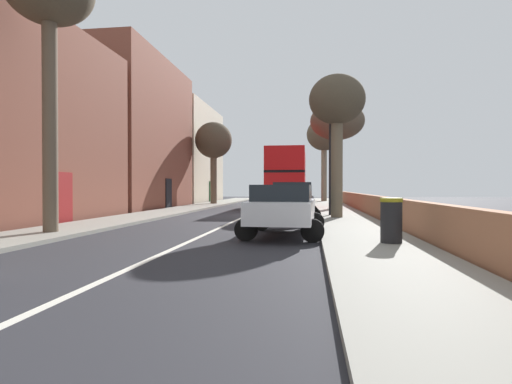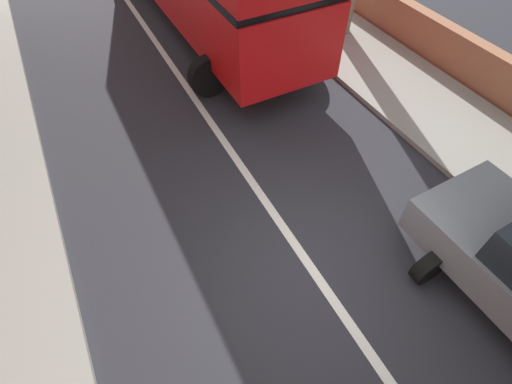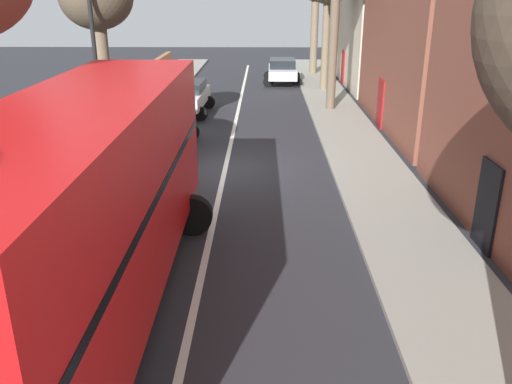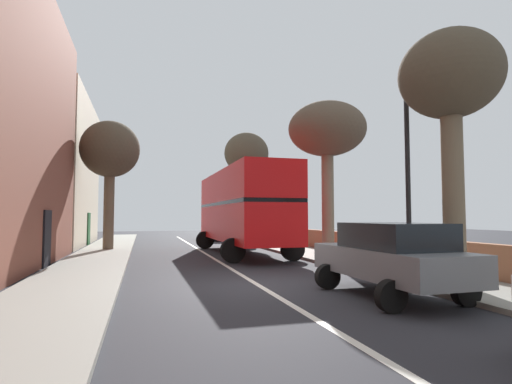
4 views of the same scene
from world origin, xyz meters
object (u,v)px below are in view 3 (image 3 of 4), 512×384
(double_decker_bus, at_px, (87,199))
(parked_car_grey_right_3, at_px, (163,124))
(parked_car_white_right_2, at_px, (186,95))
(parked_car_white_left_0, at_px, (282,70))
(lamppost_right, at_px, (95,52))
(litter_bin_right, at_px, (139,93))
(street_tree_right_3, at_px, (97,4))

(double_decker_bus, xyz_separation_m, parked_car_grey_right_3, (0.80, -11.31, -1.39))
(parked_car_grey_right_3, bearing_deg, double_decker_bus, 94.05)
(parked_car_white_right_2, relative_size, parked_car_grey_right_3, 1.03)
(parked_car_white_left_0, bearing_deg, lamppost_right, 68.40)
(double_decker_bus, bearing_deg, litter_bin_right, -79.55)
(double_decker_bus, relative_size, parked_car_grey_right_3, 2.47)
(parked_car_grey_right_3, bearing_deg, litter_bin_right, -71.18)
(double_decker_bus, relative_size, lamppost_right, 1.70)
(parked_car_white_right_2, xyz_separation_m, street_tree_right_3, (2.03, 6.46, 4.38))
(parked_car_white_left_0, height_order, lamppost_right, lamppost_right)
(double_decker_bus, relative_size, parked_car_white_right_2, 2.39)
(parked_car_white_left_0, bearing_deg, litter_bin_right, 42.83)
(lamppost_right, bearing_deg, parked_car_white_left_0, -111.60)
(parked_car_white_left_0, height_order, parked_car_grey_right_3, parked_car_grey_right_3)
(street_tree_right_3, xyz_separation_m, lamppost_right, (-0.22, 1.50, -1.48))
(street_tree_right_3, distance_m, lamppost_right, 2.12)
(parked_car_white_right_2, distance_m, parked_car_grey_right_3, 6.22)
(parked_car_white_left_0, distance_m, parked_car_white_right_2, 10.49)
(parked_car_grey_right_3, bearing_deg, parked_car_white_right_2, -90.03)
(street_tree_right_3, bearing_deg, double_decker_bus, 104.32)
(parked_car_white_left_0, distance_m, litter_bin_right, 10.64)
(double_decker_bus, height_order, litter_bin_right, double_decker_bus)
(parked_car_grey_right_3, bearing_deg, street_tree_right_3, 6.79)
(parked_car_white_right_2, height_order, parked_car_grey_right_3, parked_car_grey_right_3)
(lamppost_right, xyz_separation_m, litter_bin_right, (1.00, -9.95, -3.12))
(parked_car_white_left_0, relative_size, street_tree_right_3, 0.64)
(parked_car_white_left_0, height_order, street_tree_right_3, street_tree_right_3)
(parked_car_white_right_2, xyz_separation_m, parked_car_grey_right_3, (0.00, 6.22, 0.06))
(lamppost_right, bearing_deg, street_tree_right_3, -81.45)
(parked_car_white_left_0, bearing_deg, street_tree_right_3, 65.87)
(parked_car_white_left_0, relative_size, parked_car_white_right_2, 0.94)
(parked_car_grey_right_3, xyz_separation_m, lamppost_right, (1.80, 1.74, 2.84))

